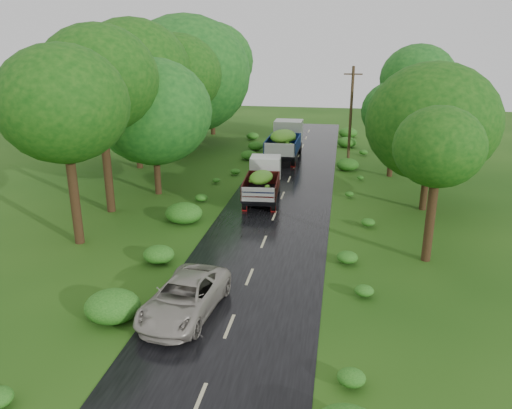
% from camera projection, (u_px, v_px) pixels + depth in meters
% --- Properties ---
extents(ground, '(120.00, 120.00, 0.00)m').
position_uv_depth(ground, '(229.00, 327.00, 18.17)').
color(ground, '#173F0D').
rests_on(ground, ground).
extents(road, '(6.50, 80.00, 0.02)m').
position_uv_depth(road, '(253.00, 267.00, 22.84)').
color(road, black).
rests_on(road, ground).
extents(road_lines, '(0.12, 69.60, 0.00)m').
position_uv_depth(road_lines, '(257.00, 258.00, 23.77)').
color(road_lines, '#BFB78C').
rests_on(road_lines, road).
extents(truck_near, '(2.39, 5.87, 2.42)m').
position_uv_depth(truck_near, '(263.00, 179.00, 31.99)').
color(truck_near, black).
rests_on(truck_near, ground).
extents(truck_far, '(2.58, 7.06, 2.96)m').
position_uv_depth(truck_far, '(285.00, 139.00, 42.68)').
color(truck_far, black).
rests_on(truck_far, ground).
extents(car, '(2.81, 5.16, 1.37)m').
position_uv_depth(car, '(184.00, 297.00, 18.79)').
color(car, '#A49D92').
rests_on(car, road).
extents(utility_pole, '(1.39, 0.22, 7.94)m').
position_uv_depth(utility_pole, '(351.00, 118.00, 38.46)').
color(utility_pole, '#382616').
rests_on(utility_pole, ground).
extents(trees_left, '(7.98, 34.08, 9.46)m').
position_uv_depth(trees_left, '(166.00, 78.00, 39.51)').
color(trees_left, black).
rests_on(trees_left, ground).
extents(trees_right, '(5.54, 24.55, 8.32)m').
position_uv_depth(trees_right, '(420.00, 108.00, 32.67)').
color(trees_right, black).
rests_on(trees_right, ground).
extents(shrubs, '(11.90, 44.00, 0.70)m').
position_uv_depth(shrubs, '(279.00, 200.00, 31.13)').
color(shrubs, '#185915').
rests_on(shrubs, ground).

